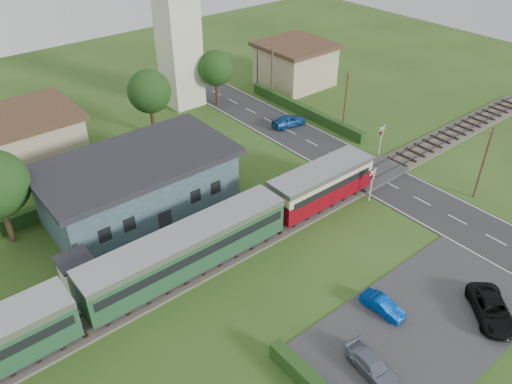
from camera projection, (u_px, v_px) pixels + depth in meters
ground at (315, 226)px, 41.47m from camera, size 120.00×120.00×0.00m
railway_track at (298, 214)px, 42.69m from camera, size 76.00×3.20×0.49m
road at (391, 185)px, 46.70m from camera, size 6.00×70.00×0.05m
car_park at (427, 322)px, 32.97m from camera, size 17.00×9.00×0.08m
crossing_deck at (374, 174)px, 47.87m from camera, size 6.20×3.40×0.45m
platform at (178, 242)px, 39.44m from camera, size 30.00×3.00×0.45m
equipment_hut at (77, 272)px, 34.39m from camera, size 2.30×2.30×2.55m
station_building at (139, 185)px, 41.77m from camera, size 16.00×9.00×5.30m
train at (148, 269)px, 34.08m from camera, size 43.20×2.90×3.40m
church_tower at (177, 19)px, 56.31m from camera, size 6.00×6.00×17.60m
house_west at (22, 141)px, 48.07m from camera, size 10.80×8.80×5.50m
house_east at (295, 64)px, 65.77m from camera, size 8.80×8.80×5.50m
hedge_roadside at (305, 111)px, 58.84m from camera, size 0.80×18.00×1.20m
hedge_station at (118, 183)px, 45.80m from camera, size 22.00×0.80×1.30m
tree_b at (149, 92)px, 52.35m from camera, size 4.60×4.60×7.34m
tree_c at (216, 68)px, 59.08m from camera, size 4.20×4.20×6.78m
utility_pole_b at (484, 162)px, 43.04m from camera, size 1.40×0.22×7.00m
utility_pole_c at (345, 103)px, 53.29m from camera, size 1.40×0.22×7.00m
utility_pole_d at (272, 72)px, 60.98m from camera, size 1.40×0.22×7.00m
crossing_signal_near at (372, 181)px, 43.37m from camera, size 0.84×0.28×3.28m
crossing_signal_far at (381, 136)px, 50.22m from camera, size 0.84×0.28×3.28m
streetlamp_east at (257, 62)px, 65.46m from camera, size 0.30×0.30×5.15m
car_on_road at (289, 121)px, 56.35m from camera, size 4.15×2.17×1.35m
car_park_blue at (383, 305)px, 33.42m from camera, size 1.28×3.20×1.03m
car_park_silver at (373, 366)px, 29.43m from camera, size 1.96×3.89×1.08m
car_park_dark at (492, 309)px, 32.94m from camera, size 4.73×4.97×1.31m
pedestrian_near at (234, 206)px, 41.57m from camera, size 0.78×0.66×1.83m
pedestrian_far at (132, 258)px, 36.33m from camera, size 0.86×0.98×1.70m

